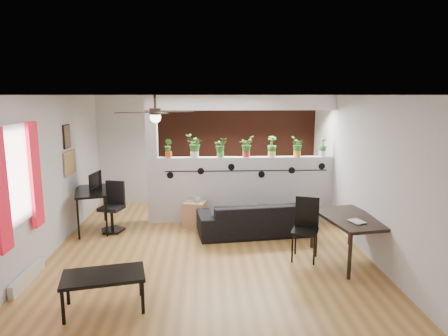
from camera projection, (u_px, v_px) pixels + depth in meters
room_shell at (208, 174)px, 6.66m from camera, size 6.30×7.10×2.90m
partition_wall at (246, 189)px, 8.29m from camera, size 3.60×0.18×1.35m
ceiling_header at (247, 103)px, 7.97m from camera, size 3.60×0.18×0.30m
pier_column at (152, 160)px, 8.09m from camera, size 0.22×0.20×2.60m
brick_panel at (240, 150)px, 9.62m from camera, size 3.90×0.05×2.60m
vine_decal at (246, 171)px, 8.12m from camera, size 3.31×0.01×0.30m
window_assembly at (17, 178)px, 5.33m from camera, size 0.09×1.30×1.55m
baseboard_heater at (27, 277)px, 5.59m from camera, size 0.08×1.00×0.18m
corkboard at (70, 163)px, 7.47m from camera, size 0.03×0.60×0.45m
framed_art at (67, 136)px, 7.33m from camera, size 0.03×0.34×0.44m
ceiling_fan at (155, 114)px, 6.15m from camera, size 1.19×1.19×0.43m
potted_plant_0 at (168, 147)px, 8.05m from camera, size 0.24×0.24×0.39m
potted_plant_1 at (194, 145)px, 8.07m from camera, size 0.31×0.32×0.47m
potted_plant_2 at (220, 147)px, 8.10m from camera, size 0.23×0.20×0.40m
potted_plant_3 at (246, 146)px, 8.12m from camera, size 0.27×0.28×0.43m
potted_plant_4 at (272, 146)px, 8.15m from camera, size 0.22×0.17×0.43m
potted_plant_5 at (297, 146)px, 8.17m from camera, size 0.25×0.26×0.41m
potted_plant_6 at (323, 147)px, 8.20m from camera, size 0.24×0.24×0.38m
sofa at (255, 218)px, 7.54m from camera, size 2.13×1.04×0.60m
cube_shelf at (195, 214)px, 7.98m from camera, size 0.50×0.47×0.51m
cup at (197, 199)px, 7.93m from camera, size 0.13×0.13×0.10m
computer_desk at (91, 194)px, 7.71m from camera, size 0.85×1.21×0.79m
monitor at (93, 184)px, 7.83m from camera, size 0.32×0.09×0.18m
office_chair at (113, 210)px, 7.67m from camera, size 0.50×0.50×0.95m
dining_table at (351, 222)px, 6.27m from camera, size 1.01×1.42×0.71m
book at (352, 222)px, 5.96m from camera, size 0.25×0.29×0.02m
folding_chair at (306, 223)px, 6.39m from camera, size 0.52×0.52×0.99m
coffee_table at (103, 278)px, 4.85m from camera, size 1.07×0.74×0.46m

